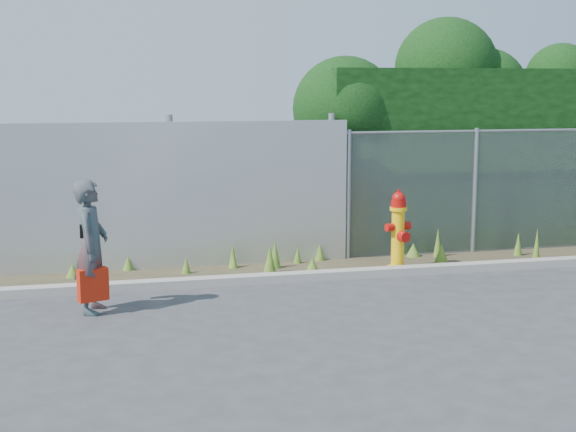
# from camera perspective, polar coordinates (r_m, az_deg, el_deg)

# --- Properties ---
(ground) EXTENTS (80.00, 80.00, 0.00)m
(ground) POSITION_cam_1_polar(r_m,az_deg,el_deg) (9.68, 3.66, -7.09)
(ground) COLOR #38383A
(ground) RESTS_ON ground
(curb) EXTENTS (16.00, 0.22, 0.12)m
(curb) POSITION_cam_1_polar(r_m,az_deg,el_deg) (11.34, 1.01, -4.32)
(curb) COLOR gray
(curb) RESTS_ON ground
(weed_strip) EXTENTS (16.00, 1.23, 0.52)m
(weed_strip) POSITION_cam_1_polar(r_m,az_deg,el_deg) (12.13, 3.25, -3.24)
(weed_strip) COLOR #3E3623
(weed_strip) RESTS_ON ground
(corrugated_fence) EXTENTS (8.50, 0.21, 2.30)m
(corrugated_fence) POSITION_cam_1_polar(r_m,az_deg,el_deg) (12.01, -15.63, 1.17)
(corrugated_fence) COLOR #ADB1B5
(corrugated_fence) RESTS_ON ground
(chainlink_fence) EXTENTS (6.50, 0.07, 2.05)m
(chainlink_fence) POSITION_cam_1_polar(r_m,az_deg,el_deg) (13.88, 17.02, 1.86)
(chainlink_fence) COLOR gray
(chainlink_fence) RESTS_ON ground
(hedge) EXTENTS (7.80, 1.90, 3.88)m
(hedge) POSITION_cam_1_polar(r_m,az_deg,el_deg) (14.63, 14.82, 5.91)
(hedge) COLOR black
(hedge) RESTS_ON ground
(fire_hydrant) EXTENTS (0.41, 0.36, 1.21)m
(fire_hydrant) POSITION_cam_1_polar(r_m,az_deg,el_deg) (11.96, 7.83, -1.11)
(fire_hydrant) COLOR yellow
(fire_hydrant) RESTS_ON ground
(woman) EXTENTS (0.51, 0.66, 1.62)m
(woman) POSITION_cam_1_polar(r_m,az_deg,el_deg) (9.93, -13.81, -2.12)
(woman) COLOR #10696A
(woman) RESTS_ON ground
(red_tote_bag) EXTENTS (0.36, 0.13, 0.47)m
(red_tote_bag) POSITION_cam_1_polar(r_m,az_deg,el_deg) (9.87, -13.70, -4.76)
(red_tote_bag) COLOR red
(black_shoulder_bag) EXTENTS (0.22, 0.09, 0.16)m
(black_shoulder_bag) POSITION_cam_1_polar(r_m,az_deg,el_deg) (10.14, -13.98, -1.04)
(black_shoulder_bag) COLOR black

